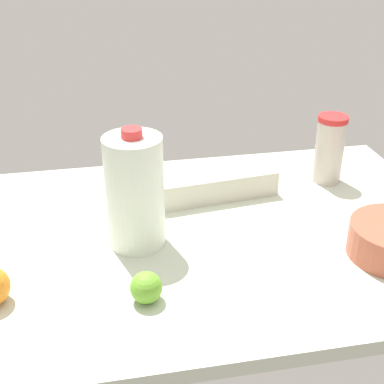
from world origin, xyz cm
name	(u,v)px	position (x,y,z in cm)	size (l,w,h in cm)	color
countertop	(192,239)	(0.00, 0.00, 1.50)	(120.00, 76.00, 3.00)	beige
milk_jug	(135,192)	(-11.86, -1.19, 14.86)	(11.77, 11.77, 25.29)	white
egg_carton	(213,183)	(8.39, 16.54, 6.09)	(29.79, 10.95, 6.18)	beige
tumbler_cup	(329,149)	(38.67, 18.46, 11.76)	(7.37, 7.37, 17.43)	beige
lime_by_jug	(146,287)	(-12.22, -20.59, 5.89)	(5.77, 5.77, 5.77)	#67AC2E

